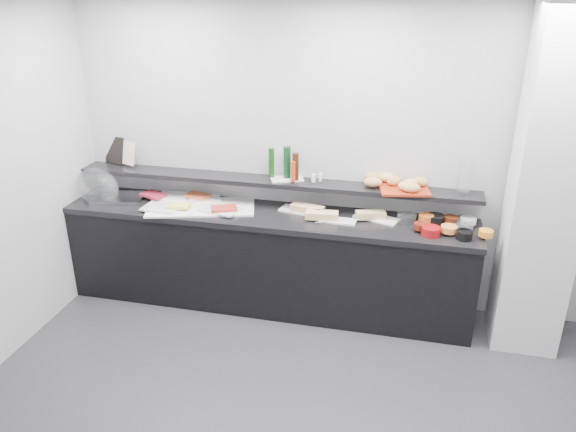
% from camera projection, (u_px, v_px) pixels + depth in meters
% --- Properties ---
extents(back_wall, '(5.00, 0.02, 2.70)m').
position_uv_depth(back_wall, '(353.00, 159.00, 4.83)').
color(back_wall, '#A7A9AD').
rests_on(back_wall, ground).
extents(column, '(0.50, 0.50, 2.70)m').
position_uv_depth(column, '(547.00, 186.00, 4.20)').
color(column, silver).
rests_on(column, ground).
extents(buffet_cabinet, '(3.60, 0.60, 0.85)m').
position_uv_depth(buffet_cabinet, '(267.00, 261.00, 5.07)').
color(buffet_cabinet, black).
rests_on(buffet_cabinet, ground).
extents(counter_top, '(3.62, 0.62, 0.05)m').
position_uv_depth(counter_top, '(267.00, 216.00, 4.89)').
color(counter_top, black).
rests_on(counter_top, buffet_cabinet).
extents(wall_shelf, '(3.60, 0.25, 0.04)m').
position_uv_depth(wall_shelf, '(271.00, 182.00, 4.95)').
color(wall_shelf, black).
rests_on(wall_shelf, back_wall).
extents(cloche_base, '(0.50, 0.37, 0.04)m').
position_uv_depth(cloche_base, '(119.00, 198.00, 5.16)').
color(cloche_base, '#B1B3B9').
rests_on(cloche_base, counter_top).
extents(cloche_dome, '(0.54, 0.45, 0.34)m').
position_uv_depth(cloche_dome, '(97.00, 186.00, 5.14)').
color(cloche_dome, white).
rests_on(cloche_dome, cloche_base).
extents(linen_runner, '(1.02, 0.68, 0.01)m').
position_uv_depth(linen_runner, '(201.00, 207.00, 4.99)').
color(linen_runner, white).
rests_on(linen_runner, counter_top).
extents(platter_meat_a, '(0.33, 0.23, 0.01)m').
position_uv_depth(platter_meat_a, '(175.00, 196.00, 5.20)').
color(platter_meat_a, white).
rests_on(platter_meat_a, linen_runner).
extents(food_meat_a, '(0.27, 0.22, 0.02)m').
position_uv_depth(food_meat_a, '(153.00, 195.00, 5.17)').
color(food_meat_a, maroon).
rests_on(food_meat_a, platter_meat_a).
extents(platter_salmon, '(0.36, 0.30, 0.01)m').
position_uv_depth(platter_salmon, '(204.00, 198.00, 5.15)').
color(platter_salmon, silver).
rests_on(platter_salmon, linen_runner).
extents(food_salmon, '(0.25, 0.19, 0.02)m').
position_uv_depth(food_salmon, '(197.00, 196.00, 5.15)').
color(food_salmon, '#DD572D').
rests_on(food_salmon, platter_salmon).
extents(platter_cheese, '(0.33, 0.24, 0.01)m').
position_uv_depth(platter_cheese, '(161.00, 208.00, 4.93)').
color(platter_cheese, silver).
rests_on(platter_cheese, linen_runner).
extents(food_cheese, '(0.21, 0.16, 0.02)m').
position_uv_depth(food_cheese, '(178.00, 206.00, 4.93)').
color(food_cheese, '#E9E95A').
rests_on(food_cheese, platter_cheese).
extents(platter_meat_b, '(0.36, 0.28, 0.01)m').
position_uv_depth(platter_meat_b, '(220.00, 210.00, 4.89)').
color(platter_meat_b, silver).
rests_on(platter_meat_b, linen_runner).
extents(food_meat_b, '(0.26, 0.21, 0.02)m').
position_uv_depth(food_meat_b, '(224.00, 208.00, 4.87)').
color(food_meat_b, maroon).
rests_on(food_meat_b, platter_meat_b).
extents(sandwich_plate_left, '(0.39, 0.23, 0.01)m').
position_uv_depth(sandwich_plate_left, '(301.00, 211.00, 4.91)').
color(sandwich_plate_left, white).
rests_on(sandwich_plate_left, counter_top).
extents(sandwich_food_left, '(0.31, 0.18, 0.06)m').
position_uv_depth(sandwich_food_left, '(307.00, 209.00, 4.86)').
color(sandwich_food_left, '#E1AD76').
rests_on(sandwich_food_left, sandwich_plate_left).
extents(tongs_left, '(0.16, 0.03, 0.01)m').
position_uv_depth(tongs_left, '(300.00, 212.00, 4.86)').
color(tongs_left, silver).
rests_on(tongs_left, sandwich_plate_left).
extents(sandwich_plate_mid, '(0.31, 0.14, 0.01)m').
position_uv_depth(sandwich_plate_mid, '(338.00, 221.00, 4.71)').
color(sandwich_plate_mid, silver).
rests_on(sandwich_plate_mid, counter_top).
extents(sandwich_food_mid, '(0.28, 0.13, 0.06)m').
position_uv_depth(sandwich_food_mid, '(322.00, 215.00, 4.72)').
color(sandwich_food_mid, tan).
rests_on(sandwich_food_mid, sandwich_plate_mid).
extents(tongs_mid, '(0.14, 0.09, 0.01)m').
position_uv_depth(tongs_mid, '(324.00, 222.00, 4.67)').
color(tongs_mid, '#BBBDC3').
rests_on(tongs_mid, sandwich_plate_mid).
extents(sandwich_plate_right, '(0.40, 0.27, 0.01)m').
position_uv_depth(sandwich_plate_right, '(376.00, 218.00, 4.76)').
color(sandwich_plate_right, white).
rests_on(sandwich_plate_right, counter_top).
extents(sandwich_food_right, '(0.26, 0.17, 0.06)m').
position_uv_depth(sandwich_food_right, '(371.00, 215.00, 4.73)').
color(sandwich_food_right, tan).
rests_on(sandwich_food_right, sandwich_plate_right).
extents(tongs_right, '(0.15, 0.06, 0.01)m').
position_uv_depth(tongs_right, '(366.00, 220.00, 4.70)').
color(tongs_right, '#B8BABF').
rests_on(tongs_right, sandwich_plate_right).
extents(bowl_glass_fruit, '(0.21, 0.21, 0.07)m').
position_uv_depth(bowl_glass_fruit, '(407.00, 218.00, 4.69)').
color(bowl_glass_fruit, white).
rests_on(bowl_glass_fruit, counter_top).
extents(fill_glass_fruit, '(0.13, 0.13, 0.05)m').
position_uv_depth(fill_glass_fruit, '(426.00, 218.00, 4.67)').
color(fill_glass_fruit, orange).
rests_on(fill_glass_fruit, bowl_glass_fruit).
extents(bowl_black_jam, '(0.19, 0.19, 0.07)m').
position_uv_depth(bowl_black_jam, '(435.00, 219.00, 4.67)').
color(bowl_black_jam, black).
rests_on(bowl_black_jam, counter_top).
extents(fill_black_jam, '(0.12, 0.12, 0.05)m').
position_uv_depth(fill_black_jam, '(451.00, 219.00, 4.64)').
color(fill_black_jam, '#4F1B0B').
rests_on(fill_black_jam, bowl_black_jam).
extents(bowl_glass_cream, '(0.20, 0.20, 0.07)m').
position_uv_depth(bowl_glass_cream, '(465.00, 222.00, 4.62)').
color(bowl_glass_cream, white).
rests_on(bowl_glass_cream, counter_top).
extents(fill_glass_cream, '(0.14, 0.14, 0.05)m').
position_uv_depth(fill_glass_cream, '(468.00, 220.00, 4.62)').
color(fill_glass_cream, silver).
rests_on(fill_glass_cream, bowl_glass_cream).
extents(bowl_red_jam, '(0.20, 0.20, 0.07)m').
position_uv_depth(bowl_red_jam, '(431.00, 231.00, 4.45)').
color(bowl_red_jam, maroon).
rests_on(bowl_red_jam, counter_top).
extents(fill_red_jam, '(0.10, 0.10, 0.05)m').
position_uv_depth(fill_red_jam, '(419.00, 226.00, 4.51)').
color(fill_red_jam, '#55160C').
rests_on(fill_red_jam, bowl_red_jam).
extents(bowl_glass_salmon, '(0.17, 0.17, 0.07)m').
position_uv_depth(bowl_glass_salmon, '(462.00, 230.00, 4.47)').
color(bowl_glass_salmon, white).
rests_on(bowl_glass_salmon, counter_top).
extents(fill_glass_salmon, '(0.14, 0.14, 0.05)m').
position_uv_depth(fill_glass_salmon, '(449.00, 229.00, 4.46)').
color(fill_glass_salmon, orange).
rests_on(fill_glass_salmon, bowl_glass_salmon).
extents(bowl_black_fruit, '(0.16, 0.16, 0.07)m').
position_uv_depth(bowl_black_fruit, '(464.00, 235.00, 4.38)').
color(bowl_black_fruit, black).
rests_on(bowl_black_fruit, counter_top).
extents(fill_black_fruit, '(0.14, 0.14, 0.05)m').
position_uv_depth(fill_black_fruit, '(486.00, 233.00, 4.39)').
color(fill_black_fruit, orange).
rests_on(fill_black_fruit, bowl_black_fruit).
extents(framed_print, '(0.23, 0.14, 0.26)m').
position_uv_depth(framed_print, '(115.00, 150.00, 5.32)').
color(framed_print, black).
rests_on(framed_print, wall_shelf).
extents(print_art, '(0.17, 0.11, 0.22)m').
position_uv_depth(print_art, '(129.00, 153.00, 5.23)').
color(print_art, beige).
rests_on(print_art, framed_print).
extents(condiment_tray, '(0.33, 0.27, 0.01)m').
position_uv_depth(condiment_tray, '(287.00, 179.00, 4.94)').
color(condiment_tray, white).
rests_on(condiment_tray, wall_shelf).
extents(bottle_green_a, '(0.05, 0.05, 0.26)m').
position_uv_depth(bottle_green_a, '(271.00, 163.00, 4.92)').
color(bottle_green_a, '#123C10').
rests_on(bottle_green_a, condiment_tray).
extents(bottle_brown, '(0.06, 0.06, 0.24)m').
position_uv_depth(bottle_brown, '(296.00, 167.00, 4.85)').
color(bottle_brown, '#351509').
rests_on(bottle_brown, condiment_tray).
extents(bottle_green_b, '(0.08, 0.08, 0.28)m').
position_uv_depth(bottle_green_b, '(287.00, 162.00, 4.90)').
color(bottle_green_b, black).
rests_on(bottle_green_b, condiment_tray).
extents(bottle_hot, '(0.05, 0.05, 0.18)m').
position_uv_depth(bottle_hot, '(293.00, 171.00, 4.82)').
color(bottle_hot, '#BE3A0D').
rests_on(bottle_hot, condiment_tray).
extents(shaker_salt, '(0.05, 0.05, 0.07)m').
position_uv_depth(shaker_salt, '(313.00, 178.00, 4.83)').
color(shaker_salt, white).
rests_on(shaker_salt, condiment_tray).
extents(shaker_pepper, '(0.03, 0.03, 0.07)m').
position_uv_depth(shaker_pepper, '(320.00, 177.00, 4.85)').
color(shaker_pepper, white).
rests_on(shaker_pepper, condiment_tray).
extents(bread_tray, '(0.45, 0.36, 0.02)m').
position_uv_depth(bread_tray, '(404.00, 190.00, 4.67)').
color(bread_tray, '#982910').
rests_on(bread_tray, wall_shelf).
extents(bread_roll_nw, '(0.16, 0.14, 0.08)m').
position_uv_depth(bread_roll_nw, '(372.00, 177.00, 4.82)').
color(bread_roll_nw, '#AA8141').
rests_on(bread_roll_nw, bread_tray).
extents(bread_roll_n, '(0.16, 0.11, 0.08)m').
position_uv_depth(bread_roll_n, '(387.00, 177.00, 4.81)').
color(bread_roll_n, tan).
rests_on(bread_roll_n, bread_tray).
extents(bread_roll_ne, '(0.15, 0.12, 0.08)m').
position_uv_depth(bread_roll_ne, '(421.00, 182.00, 4.71)').
color(bread_roll_ne, '#AB8A41').
rests_on(bread_roll_ne, bread_tray).
extents(bread_roll_sw, '(0.16, 0.12, 0.08)m').
position_uv_depth(bread_roll_sw, '(373.00, 182.00, 4.70)').
color(bread_roll_sw, '#C8864C').
rests_on(bread_roll_sw, bread_tray).
extents(bread_roll_s, '(0.16, 0.10, 0.08)m').
position_uv_depth(bread_roll_s, '(411.00, 188.00, 4.57)').
color(bread_roll_s, tan).
rests_on(bread_roll_s, bread_tray).
extents(bread_roll_se, '(0.14, 0.09, 0.08)m').
position_uv_depth(bread_roll_se, '(407.00, 186.00, 4.61)').
color(bread_roll_se, tan).
rests_on(bread_roll_se, bread_tray).
extents(bread_roll_midw, '(0.14, 0.12, 0.08)m').
position_uv_depth(bread_roll_midw, '(394.00, 181.00, 4.72)').
color(bread_roll_midw, '#BE7E48').
rests_on(bread_roll_midw, bread_tray).
extents(bread_roll_mide, '(0.15, 0.12, 0.08)m').
position_uv_depth(bread_roll_mide, '(411.00, 183.00, 4.67)').
color(bread_roll_mide, gold).
rests_on(bread_roll_mide, bread_tray).
extents(carafe, '(0.13, 0.13, 0.30)m').
position_uv_depth(carafe, '(465.00, 177.00, 4.55)').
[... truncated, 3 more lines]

